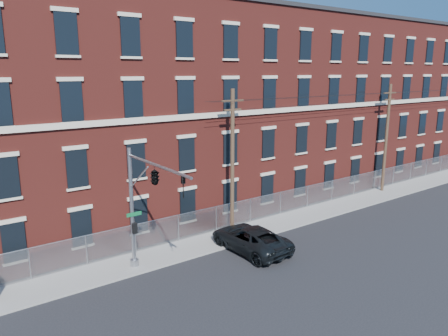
% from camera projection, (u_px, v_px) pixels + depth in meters
% --- Properties ---
extents(ground, '(140.00, 140.00, 0.00)m').
position_uv_depth(ground, '(263.00, 268.00, 24.93)').
color(ground, black).
rests_on(ground, ground).
extents(sidewalk, '(65.00, 3.00, 0.12)m').
position_uv_depth(sidewalk, '(331.00, 208.00, 35.76)').
color(sidewalk, gray).
rests_on(sidewalk, ground).
extents(mill_building, '(55.30, 14.32, 16.30)m').
position_uv_depth(mill_building, '(263.00, 104.00, 41.00)').
color(mill_building, maroon).
rests_on(mill_building, ground).
extents(chain_link_fence, '(59.06, 0.06, 1.85)m').
position_uv_depth(chain_link_fence, '(320.00, 193.00, 36.56)').
color(chain_link_fence, '#A5A8AD').
rests_on(chain_link_fence, ground).
extents(traffic_signal_mast, '(0.90, 6.75, 7.00)m').
position_uv_depth(traffic_signal_mast, '(149.00, 187.00, 22.00)').
color(traffic_signal_mast, '#9EA0A5').
rests_on(traffic_signal_mast, ground).
extents(utility_pole_near, '(1.80, 0.28, 10.00)m').
position_uv_depth(utility_pole_near, '(232.00, 159.00, 29.31)').
color(utility_pole_near, '#483424').
rests_on(utility_pole_near, ground).
extents(utility_pole_mid, '(1.80, 0.28, 10.00)m').
position_uv_depth(utility_pole_mid, '(386.00, 136.00, 39.67)').
color(utility_pole_mid, '#483424').
rests_on(utility_pole_mid, ground).
extents(overhead_wires, '(40.00, 0.62, 0.62)m').
position_uv_depth(overhead_wires, '(390.00, 95.00, 38.83)').
color(overhead_wires, black).
rests_on(overhead_wires, ground).
extents(pickup_truck, '(2.83, 5.89, 1.62)m').
position_uv_depth(pickup_truck, '(250.00, 239.00, 27.24)').
color(pickup_truck, black).
rests_on(pickup_truck, ground).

